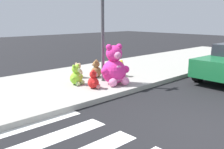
# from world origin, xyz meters

# --- Properties ---
(ground_plane) EXTENTS (60.00, 60.00, 0.00)m
(ground_plane) POSITION_xyz_m (0.00, 0.00, 0.00)
(ground_plane) COLOR black
(sidewalk) EXTENTS (28.00, 4.40, 0.15)m
(sidewalk) POSITION_xyz_m (0.00, 5.20, 0.07)
(sidewalk) COLOR #9E9B93
(sidewalk) RESTS_ON ground_plane
(sign_pole) EXTENTS (0.56, 0.11, 3.20)m
(sign_pole) POSITION_xyz_m (1.00, 4.40, 1.85)
(sign_pole) COLOR #4C4C51
(sign_pole) RESTS_ON sidewalk
(plush_pink_large) EXTENTS (0.99, 0.93, 1.32)m
(plush_pink_large) POSITION_xyz_m (0.99, 3.81, 0.68)
(plush_pink_large) COLOR #F22D93
(plush_pink_large) RESTS_ON sidewalk
(plush_brown) EXTENTS (0.46, 0.46, 0.64)m
(plush_brown) POSITION_xyz_m (1.19, 5.02, 0.41)
(plush_brown) COLOR olive
(plush_brown) RESTS_ON sidewalk
(plush_yellow) EXTENTS (0.46, 0.42, 0.60)m
(plush_yellow) POSITION_xyz_m (1.95, 4.52, 0.39)
(plush_yellow) COLOR yellow
(plush_yellow) RESTS_ON sidewalk
(plush_tan) EXTENTS (0.39, 0.41, 0.55)m
(plush_tan) POSITION_xyz_m (0.66, 5.41, 0.37)
(plush_tan) COLOR tan
(plush_tan) RESTS_ON sidewalk
(plush_lime) EXTENTS (0.51, 0.47, 0.67)m
(plush_lime) POSITION_xyz_m (0.04, 4.61, 0.42)
(plush_lime) COLOR #8CD133
(plush_lime) RESTS_ON sidewalk
(plush_red) EXTENTS (0.41, 0.41, 0.57)m
(plush_red) POSITION_xyz_m (0.15, 3.88, 0.38)
(plush_red) COLOR red
(plush_red) RESTS_ON sidewalk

